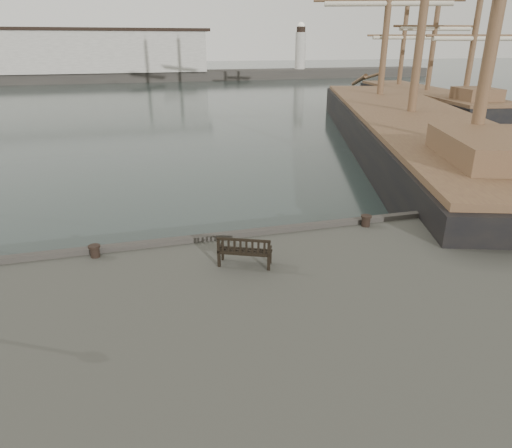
% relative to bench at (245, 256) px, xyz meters
% --- Properties ---
extents(ground, '(400.00, 400.00, 0.00)m').
position_rel_bench_xyz_m(ground, '(-0.04, 2.37, -1.86)').
color(ground, black).
rests_on(ground, ground).
extents(breakwater, '(140.00, 9.50, 12.20)m').
position_rel_bench_xyz_m(breakwater, '(-4.60, 94.37, 2.44)').
color(breakwater, '#383530').
rests_on(breakwater, ground).
extents(bench, '(1.70, 1.18, 0.93)m').
position_rel_bench_xyz_m(bench, '(0.00, 0.00, 0.00)').
color(bench, black).
rests_on(bench, quay).
extents(bollard_left, '(0.43, 0.43, 0.39)m').
position_rel_bench_xyz_m(bollard_left, '(-4.42, 1.87, -0.10)').
color(bollard_left, black).
rests_on(bollard_left, quay).
extents(bollard_right, '(0.47, 0.47, 0.41)m').
position_rel_bench_xyz_m(bollard_right, '(5.10, 1.87, -0.09)').
color(bollard_right, black).
rests_on(bollard_right, quay).
extents(tall_ship_main, '(23.11, 45.00, 33.42)m').
position_rel_bench_xyz_m(tall_ship_main, '(18.13, 18.96, -1.02)').
color(tall_ship_main, black).
rests_on(tall_ship_main, ground).
extents(tall_ship_far, '(10.33, 29.02, 24.36)m').
position_rel_bench_xyz_m(tall_ship_far, '(31.17, 35.43, -1.05)').
color(tall_ship_far, black).
rests_on(tall_ship_far, ground).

